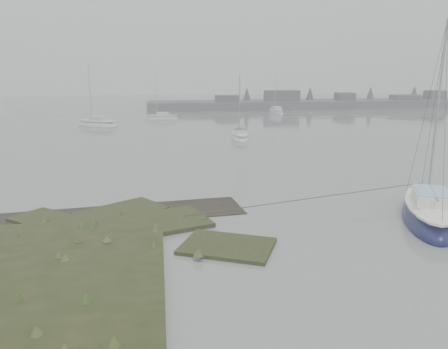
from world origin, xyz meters
The scene contains 7 objects.
ground centered at (0.00, 30.00, 0.00)m, with size 160.00×160.00×0.00m, color slate.
far_shoreline centered at (26.84, 61.90, 0.85)m, with size 60.00×8.00×4.15m.
sailboat_main centered at (10.29, 1.35, 0.30)m, with size 5.07×7.22×9.76m.
sailboat_white centered at (6.06, 26.85, 0.22)m, with size 1.97×5.07×7.02m.
sailboat_far_a centered at (-9.67, 39.63, 0.26)m, with size 6.09×4.84×8.41m.
sailboat_far_b centered at (16.76, 52.59, 0.22)m, with size 2.01×5.21×7.21m.
sailboat_far_c centered at (-1.68, 46.09, 0.21)m, with size 4.89×1.81×6.81m.
Camera 1 is at (-1.98, -16.34, 6.82)m, focal length 35.00 mm.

